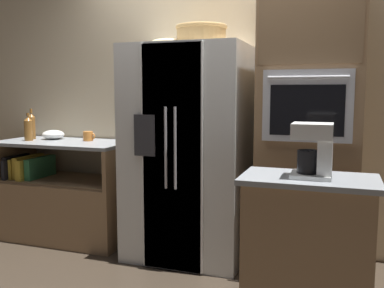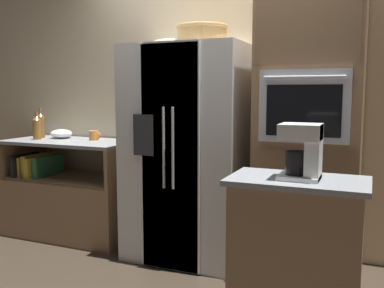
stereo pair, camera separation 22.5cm
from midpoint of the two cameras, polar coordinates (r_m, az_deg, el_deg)
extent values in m
plane|color=#382D23|center=(3.66, 2.93, -15.15)|extent=(20.00, 20.00, 0.00)
cube|color=beige|center=(3.84, 5.50, 7.28)|extent=(12.00, 0.06, 2.80)
cube|color=#93704C|center=(4.30, -14.10, -8.08)|extent=(1.24, 0.65, 0.55)
cube|color=#93704C|center=(4.24, -14.21, -4.38)|extent=(1.19, 0.60, 0.02)
cube|color=#93704C|center=(4.60, -20.29, -1.67)|extent=(0.04, 0.65, 0.34)
cube|color=#93704C|center=(3.88, -7.13, -2.83)|extent=(0.04, 0.65, 0.34)
cube|color=gray|center=(4.19, -14.35, 0.28)|extent=(1.24, 0.65, 0.03)
cube|color=black|center=(4.54, -19.95, -2.48)|extent=(0.05, 0.33, 0.20)
cube|color=black|center=(4.51, -19.45, -2.63)|extent=(0.03, 0.48, 0.18)
cube|color=gold|center=(4.48, -19.06, -2.64)|extent=(0.03, 0.40, 0.19)
cube|color=gold|center=(4.44, -18.54, -2.59)|extent=(0.06, 0.39, 0.20)
cube|color=gold|center=(4.40, -17.86, -2.75)|extent=(0.06, 0.47, 0.19)
cube|color=#337A4C|center=(4.35, -17.20, -2.78)|extent=(0.06, 0.39, 0.19)
cube|color=silver|center=(3.55, 1.48, -1.18)|extent=(0.96, 0.72, 1.75)
cube|color=silver|center=(3.21, -1.07, -2.04)|extent=(0.47, 0.02, 1.71)
cube|color=silver|center=(3.20, -0.87, -2.06)|extent=(0.47, 0.02, 1.71)
cylinder|color=#B2B2B7|center=(3.18, -1.79, -0.52)|extent=(0.02, 0.02, 0.61)
cylinder|color=#B2B2B7|center=(3.15, -0.53, -0.59)|extent=(0.02, 0.02, 0.61)
cube|color=#2D2D33|center=(3.26, -4.55, 1.19)|extent=(0.17, 0.01, 0.31)
cube|color=#93704C|center=(3.32, 17.37, 2.21)|extent=(0.72, 0.68, 2.24)
cube|color=silver|center=(2.95, 16.79, 4.85)|extent=(0.59, 0.04, 0.49)
cube|color=black|center=(2.93, 16.73, 4.27)|extent=(0.49, 0.01, 0.34)
cylinder|color=#B2B2B7|center=(2.92, 16.84, 8.56)|extent=(0.52, 0.02, 0.02)
cube|color=olive|center=(3.01, 17.24, 16.35)|extent=(0.68, 0.01, 0.64)
cube|color=#93704C|center=(2.56, 16.21, -14.79)|extent=(0.68, 0.41, 0.88)
cube|color=gray|center=(2.43, 16.57, -4.77)|extent=(0.74, 0.45, 0.03)
cylinder|color=tan|center=(3.52, 3.27, 14.17)|extent=(0.39, 0.39, 0.14)
torus|color=tan|center=(3.52, 3.27, 15.29)|extent=(0.41, 0.41, 0.03)
ellipsoid|color=beige|center=(3.66, -1.02, 13.34)|extent=(0.30, 0.30, 0.07)
cylinder|color=brown|center=(4.34, -18.59, 1.81)|extent=(0.08, 0.08, 0.19)
cone|color=brown|center=(4.33, -18.65, 3.33)|extent=(0.08, 0.08, 0.04)
cylinder|color=brown|center=(4.33, -18.67, 3.81)|extent=(0.03, 0.03, 0.03)
cylinder|color=brown|center=(4.47, -18.16, 2.13)|extent=(0.07, 0.07, 0.21)
cone|color=brown|center=(4.47, -18.22, 3.74)|extent=(0.07, 0.07, 0.04)
cylinder|color=brown|center=(4.46, -18.24, 4.27)|extent=(0.02, 0.02, 0.04)
cylinder|color=orange|center=(4.14, -11.44, 1.12)|extent=(0.09, 0.09, 0.09)
torus|color=orange|center=(4.11, -10.90, 1.10)|extent=(0.06, 0.01, 0.06)
ellipsoid|color=white|center=(4.39, -15.64, 1.32)|extent=(0.21, 0.21, 0.09)
cube|color=white|center=(2.41, 16.76, -4.23)|extent=(0.21, 0.21, 0.02)
cylinder|color=black|center=(2.40, 16.44, -2.45)|extent=(0.12, 0.12, 0.13)
cube|color=white|center=(2.38, 18.54, -1.07)|extent=(0.08, 0.18, 0.30)
cube|color=white|center=(2.37, 16.96, 1.58)|extent=(0.21, 0.21, 0.08)
camera|label=1|loc=(0.11, -88.11, 0.23)|focal=40.00mm
camera|label=2|loc=(0.11, 91.89, -0.23)|focal=40.00mm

